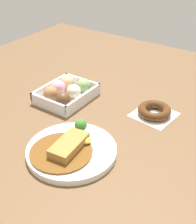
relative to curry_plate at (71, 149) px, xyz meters
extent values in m
plane|color=brown|center=(-0.12, -0.01, -0.01)|extent=(1.60, 1.60, 0.00)
cylinder|color=white|center=(0.00, 0.00, -0.01)|extent=(0.25, 0.25, 0.02)
cylinder|color=brown|center=(0.03, -0.01, 0.01)|extent=(0.17, 0.17, 0.01)
cube|color=#A87538|center=(0.01, 0.00, 0.02)|extent=(0.13, 0.07, 0.02)
cylinder|color=white|center=(-0.04, 0.02, 0.01)|extent=(0.07, 0.07, 0.00)
ellipsoid|color=yellow|center=(-0.04, 0.02, 0.02)|extent=(0.03, 0.03, 0.02)
cylinder|color=#8CB766|center=(-0.07, -0.02, 0.01)|extent=(0.01, 0.01, 0.02)
sphere|color=#387A2D|center=(-0.07, -0.02, 0.03)|extent=(0.04, 0.04, 0.04)
cube|color=white|center=(-0.23, -0.20, -0.01)|extent=(0.20, 0.16, 0.01)
cube|color=white|center=(-0.32, -0.20, 0.01)|extent=(0.01, 0.16, 0.03)
cube|color=white|center=(-0.13, -0.20, 0.01)|extent=(0.01, 0.16, 0.03)
cube|color=white|center=(-0.23, -0.28, 0.01)|extent=(0.20, 0.01, 0.03)
cube|color=white|center=(-0.23, -0.12, 0.01)|extent=(0.20, 0.01, 0.03)
sphere|color=#DBB77A|center=(-0.28, -0.23, 0.02)|extent=(0.05, 0.05, 0.05)
sphere|color=pink|center=(-0.22, -0.23, 0.02)|extent=(0.05, 0.05, 0.05)
sphere|color=#9E6B3D|center=(-0.17, -0.23, 0.02)|extent=(0.05, 0.05, 0.05)
sphere|color=#84A860|center=(-0.29, -0.17, 0.02)|extent=(0.05, 0.05, 0.05)
sphere|color=#EFE5C6|center=(-0.23, -0.17, 0.02)|extent=(0.05, 0.05, 0.05)
sphere|color=brown|center=(-0.17, -0.16, 0.02)|extent=(0.05, 0.05, 0.05)
cube|color=white|center=(-0.31, 0.10, -0.01)|extent=(0.14, 0.14, 0.00)
torus|color=#4C2B14|center=(-0.31, 0.10, 0.00)|extent=(0.11, 0.11, 0.03)
camera|label=1|loc=(0.50, 0.43, 0.54)|focal=49.61mm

